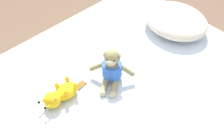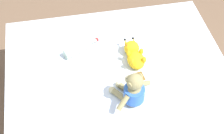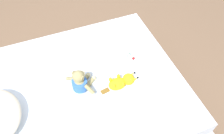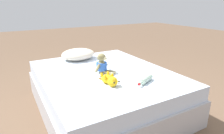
% 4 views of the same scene
% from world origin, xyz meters
% --- Properties ---
extents(ground_plane, '(16.00, 16.00, 0.00)m').
position_xyz_m(ground_plane, '(0.00, 0.00, 0.00)').
color(ground_plane, brown).
extents(bed, '(1.47, 1.82, 0.46)m').
position_xyz_m(bed, '(0.00, 0.00, 0.23)').
color(bed, '#B2B2B7').
rests_on(bed, ground_plane).
extents(pillow, '(0.50, 0.43, 0.15)m').
position_xyz_m(pillow, '(-0.08, 0.65, 0.54)').
color(pillow, beige).
rests_on(pillow, bed).
extents(plush_monkey, '(0.25, 0.25, 0.24)m').
position_xyz_m(plush_monkey, '(-0.03, -0.03, 0.56)').
color(plush_monkey, '#8E8456').
rests_on(plush_monkey, bed).
extents(plush_yellow_creature, '(0.12, 0.33, 0.10)m').
position_xyz_m(plush_yellow_creature, '(-0.12, -0.35, 0.51)').
color(plush_yellow_creature, yellow).
rests_on(plush_yellow_creature, bed).
extents(glass_bottle, '(0.25, 0.15, 0.06)m').
position_xyz_m(glass_bottle, '(0.23, -0.49, 0.49)').
color(glass_bottle, '#B2D1B7').
rests_on(glass_bottle, bed).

